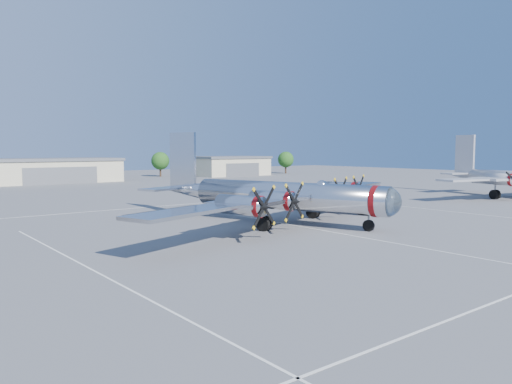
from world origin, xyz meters
TOP-DOWN VIEW (x-y plane):
  - ground at (0.00, 0.00)m, footprint 260.00×260.00m
  - parking_lines at (0.00, -1.75)m, footprint 60.00×50.08m
  - hangar_center at (0.00, 81.96)m, footprint 28.60×14.60m
  - hangar_east at (48.00, 81.96)m, footprint 20.60×14.60m
  - tree_east at (30.00, 88.00)m, footprint 4.80×4.80m
  - tree_far_east at (68.00, 80.00)m, footprint 4.80×4.80m
  - main_bomber_b29 at (-0.24, 4.74)m, footprint 49.09×40.71m
  - twin_engine_east at (45.67, 2.65)m, footprint 35.06×28.51m

SIDE VIEW (x-z plane):
  - ground at x=0.00m, z-range 0.00..0.00m
  - main_bomber_b29 at x=-0.24m, z-range -4.66..4.66m
  - twin_engine_east at x=45.67m, z-range -4.90..4.90m
  - parking_lines at x=0.00m, z-range 0.00..0.01m
  - hangar_center at x=0.00m, z-range 0.01..5.41m
  - hangar_east at x=48.00m, z-range 0.01..5.41m
  - tree_east at x=30.00m, z-range 0.90..7.54m
  - tree_far_east at x=68.00m, z-range 0.90..7.54m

